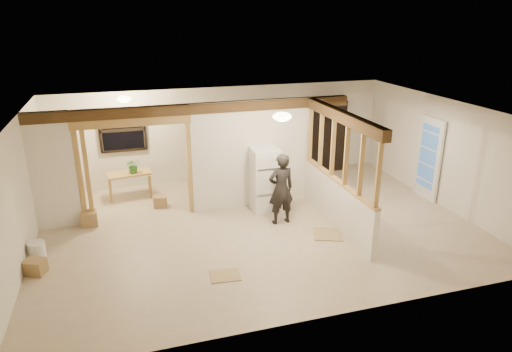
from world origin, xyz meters
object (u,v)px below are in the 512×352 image
object	(u,v)px
woman	(281,189)
work_table	(130,185)
bookshelf	(327,136)
shop_vac	(59,194)
refrigerator	(265,179)

from	to	relation	value
woman	work_table	distance (m)	3.93
bookshelf	woman	bearing A→B (deg)	-129.51
woman	work_table	world-z (taller)	woman
work_table	shop_vac	distance (m)	1.65
woman	bookshelf	xyz separation A→B (m)	(2.45, 2.97, 0.23)
refrigerator	bookshelf	xyz separation A→B (m)	(2.55, 2.16, 0.28)
refrigerator	work_table	distance (m)	3.40
work_table	shop_vac	size ratio (longest dim) A/B	1.96
work_table	shop_vac	world-z (taller)	work_table
shop_vac	woman	bearing A→B (deg)	-27.94
shop_vac	bookshelf	world-z (taller)	bookshelf
refrigerator	shop_vac	xyz separation A→B (m)	(-4.60, 1.70, -0.47)
work_table	bookshelf	world-z (taller)	bookshelf
bookshelf	shop_vac	bearing A→B (deg)	-176.26
refrigerator	bookshelf	bearing A→B (deg)	40.30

